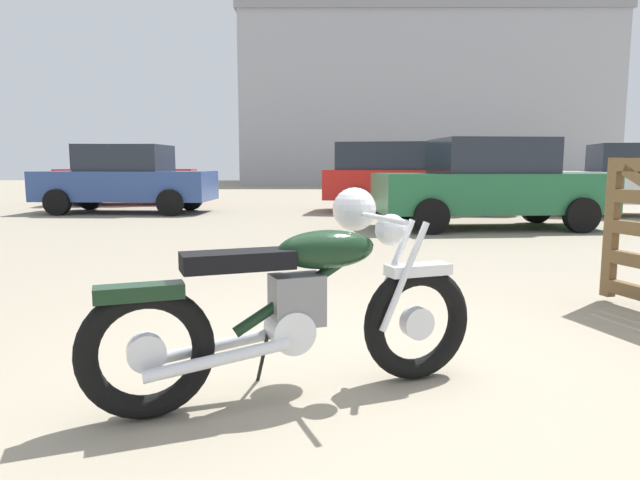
{
  "coord_description": "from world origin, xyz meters",
  "views": [
    {
      "loc": [
        -0.19,
        -3.2,
        1.19
      ],
      "look_at": [
        -0.28,
        0.55,
        0.69
      ],
      "focal_mm": 31.84,
      "sensor_mm": 36.0,
      "label": 1
    }
  ],
  "objects_px": {
    "pale_sedan_back": "(126,174)",
    "blue_hatchback_right": "(127,179)",
    "silver_sedan_mid": "(638,180)",
    "vintage_motorcycle": "(302,302)",
    "dark_sedan_left": "(415,175)",
    "red_hatchback_near": "(490,184)"
  },
  "relations": [
    {
      "from": "pale_sedan_back",
      "to": "blue_hatchback_right",
      "type": "relative_size",
      "value": 0.96
    },
    {
      "from": "silver_sedan_mid",
      "to": "blue_hatchback_right",
      "type": "bearing_deg",
      "value": 7.66
    },
    {
      "from": "vintage_motorcycle",
      "to": "dark_sedan_left",
      "type": "relative_size",
      "value": 0.4
    },
    {
      "from": "red_hatchback_near",
      "to": "blue_hatchback_right",
      "type": "distance_m",
      "value": 8.7
    },
    {
      "from": "pale_sedan_back",
      "to": "blue_hatchback_right",
      "type": "xyz_separation_m",
      "value": [
        1.14,
        -3.06,
        -0.08
      ]
    },
    {
      "from": "vintage_motorcycle",
      "to": "pale_sedan_back",
      "type": "distance_m",
      "value": 15.48
    },
    {
      "from": "vintage_motorcycle",
      "to": "pale_sedan_back",
      "type": "bearing_deg",
      "value": 91.45
    },
    {
      "from": "vintage_motorcycle",
      "to": "silver_sedan_mid",
      "type": "bearing_deg",
      "value": 33.79
    },
    {
      "from": "silver_sedan_mid",
      "to": "dark_sedan_left",
      "type": "height_order",
      "value": "dark_sedan_left"
    },
    {
      "from": "silver_sedan_mid",
      "to": "blue_hatchback_right",
      "type": "distance_m",
      "value": 12.27
    },
    {
      "from": "pale_sedan_back",
      "to": "red_hatchback_near",
      "type": "bearing_deg",
      "value": -42.48
    },
    {
      "from": "silver_sedan_mid",
      "to": "vintage_motorcycle",
      "type": "bearing_deg",
      "value": 65.67
    },
    {
      "from": "dark_sedan_left",
      "to": "silver_sedan_mid",
      "type": "bearing_deg",
      "value": -1.87
    },
    {
      "from": "dark_sedan_left",
      "to": "pale_sedan_back",
      "type": "bearing_deg",
      "value": 170.8
    },
    {
      "from": "vintage_motorcycle",
      "to": "dark_sedan_left",
      "type": "bearing_deg",
      "value": 57.32
    },
    {
      "from": "silver_sedan_mid",
      "to": "dark_sedan_left",
      "type": "bearing_deg",
      "value": -0.24
    },
    {
      "from": "pale_sedan_back",
      "to": "silver_sedan_mid",
      "type": "bearing_deg",
      "value": -22.81
    },
    {
      "from": "vintage_motorcycle",
      "to": "pale_sedan_back",
      "type": "relative_size",
      "value": 0.48
    },
    {
      "from": "dark_sedan_left",
      "to": "vintage_motorcycle",
      "type": "bearing_deg",
      "value": -92.44
    },
    {
      "from": "dark_sedan_left",
      "to": "blue_hatchback_right",
      "type": "distance_m",
      "value": 7.2
    },
    {
      "from": "silver_sedan_mid",
      "to": "dark_sedan_left",
      "type": "xyz_separation_m",
      "value": [
        -5.07,
        0.92,
        0.1
      ]
    },
    {
      "from": "dark_sedan_left",
      "to": "blue_hatchback_right",
      "type": "xyz_separation_m",
      "value": [
        -7.19,
        -0.41,
        -0.1
      ]
    }
  ]
}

